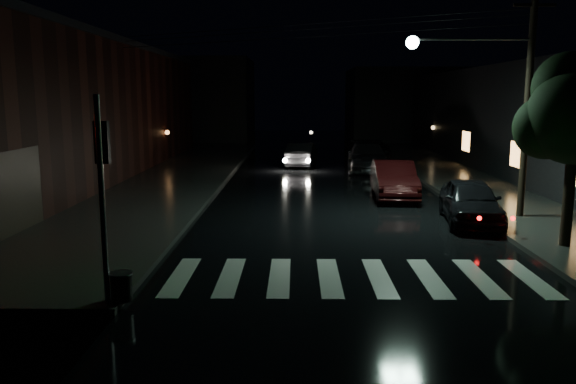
{
  "coord_description": "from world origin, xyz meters",
  "views": [
    {
      "loc": [
        1.59,
        -12.5,
        4.3
      ],
      "look_at": [
        1.36,
        3.36,
        1.6
      ],
      "focal_mm": 35.0,
      "sensor_mm": 36.0,
      "label": 1
    }
  ],
  "objects_px": {
    "parked_car_a": "(470,201)",
    "parked_car_b": "(394,179)",
    "parked_car_d": "(374,151)",
    "oncoming_car": "(302,154)",
    "parked_car_c": "(367,156)"
  },
  "relations": [
    {
      "from": "parked_car_c",
      "to": "oncoming_car",
      "type": "distance_m",
      "value": 4.3
    },
    {
      "from": "parked_car_d",
      "to": "parked_car_b",
      "type": "bearing_deg",
      "value": -86.83
    },
    {
      "from": "parked_car_b",
      "to": "parked_car_c",
      "type": "height_order",
      "value": "parked_car_c"
    },
    {
      "from": "parked_car_a",
      "to": "oncoming_car",
      "type": "height_order",
      "value": "parked_car_a"
    },
    {
      "from": "oncoming_car",
      "to": "parked_car_c",
      "type": "bearing_deg",
      "value": 160.84
    },
    {
      "from": "oncoming_car",
      "to": "parked_car_d",
      "type": "bearing_deg",
      "value": -143.81
    },
    {
      "from": "parked_car_a",
      "to": "parked_car_d",
      "type": "height_order",
      "value": "parked_car_a"
    },
    {
      "from": "parked_car_c",
      "to": "parked_car_b",
      "type": "bearing_deg",
      "value": -85.09
    },
    {
      "from": "parked_car_b",
      "to": "parked_car_d",
      "type": "bearing_deg",
      "value": 88.92
    },
    {
      "from": "parked_car_a",
      "to": "parked_car_d",
      "type": "xyz_separation_m",
      "value": [
        -0.81,
        18.49,
        -0.08
      ]
    },
    {
      "from": "oncoming_car",
      "to": "parked_car_a",
      "type": "bearing_deg",
      "value": 116.89
    },
    {
      "from": "parked_car_a",
      "to": "parked_car_d",
      "type": "bearing_deg",
      "value": 100.06
    },
    {
      "from": "parked_car_a",
      "to": "parked_car_b",
      "type": "xyz_separation_m",
      "value": [
        -1.8,
        4.88,
        0.03
      ]
    },
    {
      "from": "parked_car_a",
      "to": "parked_car_c",
      "type": "bearing_deg",
      "value": 104.95
    },
    {
      "from": "parked_car_b",
      "to": "parked_car_a",
      "type": "bearing_deg",
      "value": -66.67
    }
  ]
}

